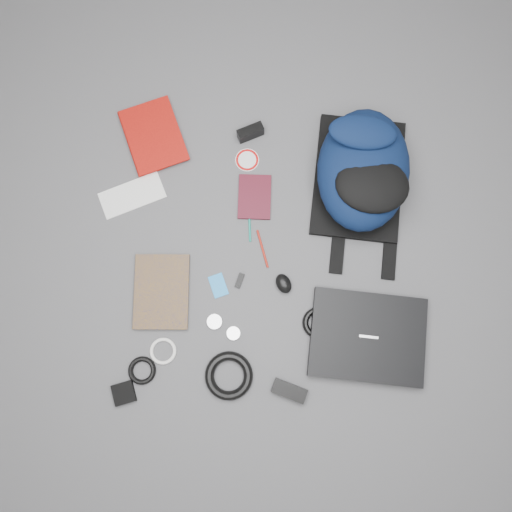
{
  "coord_description": "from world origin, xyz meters",
  "views": [
    {
      "loc": [
        -0.01,
        -0.31,
        1.77
      ],
      "look_at": [
        0.0,
        0.0,
        0.02
      ],
      "focal_mm": 35.0,
      "sensor_mm": 36.0,
      "label": 1
    }
  ],
  "objects_px": {
    "compact_camera": "(250,133)",
    "pouch": "(124,393)",
    "dvd_case": "(255,197)",
    "mouse": "(284,284)",
    "backpack": "(363,170)",
    "textbook_red": "(128,145)",
    "laptop": "(367,337)",
    "power_brick": "(289,391)",
    "comic_book": "(134,292)"
  },
  "relations": [
    {
      "from": "textbook_red",
      "to": "power_brick",
      "type": "bearing_deg",
      "value": -76.24
    },
    {
      "from": "textbook_red",
      "to": "dvd_case",
      "type": "relative_size",
      "value": 1.6
    },
    {
      "from": "dvd_case",
      "to": "compact_camera",
      "type": "xyz_separation_m",
      "value": [
        -0.01,
        0.24,
        0.02
      ]
    },
    {
      "from": "laptop",
      "to": "power_brick",
      "type": "distance_m",
      "value": 0.33
    },
    {
      "from": "dvd_case",
      "to": "mouse",
      "type": "distance_m",
      "value": 0.34
    },
    {
      "from": "textbook_red",
      "to": "comic_book",
      "type": "relative_size",
      "value": 1.01
    },
    {
      "from": "laptop",
      "to": "power_brick",
      "type": "height_order",
      "value": "laptop"
    },
    {
      "from": "dvd_case",
      "to": "power_brick",
      "type": "xyz_separation_m",
      "value": [
        0.1,
        -0.69,
        0.01
      ]
    },
    {
      "from": "textbook_red",
      "to": "mouse",
      "type": "height_order",
      "value": "mouse"
    },
    {
      "from": "textbook_red",
      "to": "comic_book",
      "type": "height_order",
      "value": "textbook_red"
    },
    {
      "from": "laptop",
      "to": "mouse",
      "type": "height_order",
      "value": "laptop"
    },
    {
      "from": "mouse",
      "to": "textbook_red",
      "type": "bearing_deg",
      "value": 112.76
    },
    {
      "from": "comic_book",
      "to": "mouse",
      "type": "relative_size",
      "value": 3.65
    },
    {
      "from": "dvd_case",
      "to": "pouch",
      "type": "distance_m",
      "value": 0.83
    },
    {
      "from": "laptop",
      "to": "dvd_case",
      "type": "relative_size",
      "value": 2.35
    },
    {
      "from": "dvd_case",
      "to": "mouse",
      "type": "relative_size",
      "value": 2.3
    },
    {
      "from": "backpack",
      "to": "pouch",
      "type": "distance_m",
      "value": 1.14
    },
    {
      "from": "laptop",
      "to": "mouse",
      "type": "distance_m",
      "value": 0.34
    },
    {
      "from": "power_brick",
      "to": "comic_book",
      "type": "bearing_deg",
      "value": 169.04
    },
    {
      "from": "textbook_red",
      "to": "mouse",
      "type": "distance_m",
      "value": 0.78
    },
    {
      "from": "textbook_red",
      "to": "dvd_case",
      "type": "height_order",
      "value": "textbook_red"
    },
    {
      "from": "dvd_case",
      "to": "mouse",
      "type": "xyz_separation_m",
      "value": [
        0.09,
        -0.33,
        0.01
      ]
    },
    {
      "from": "textbook_red",
      "to": "pouch",
      "type": "bearing_deg",
      "value": -108.36
    },
    {
      "from": "backpack",
      "to": "compact_camera",
      "type": "bearing_deg",
      "value": 163.22
    },
    {
      "from": "backpack",
      "to": "pouch",
      "type": "bearing_deg",
      "value": -130.53
    },
    {
      "from": "laptop",
      "to": "compact_camera",
      "type": "height_order",
      "value": "compact_camera"
    },
    {
      "from": "laptop",
      "to": "mouse",
      "type": "xyz_separation_m",
      "value": [
        -0.28,
        0.2,
        -0.0
      ]
    },
    {
      "from": "comic_book",
      "to": "mouse",
      "type": "bearing_deg",
      "value": 3.13
    },
    {
      "from": "compact_camera",
      "to": "pouch",
      "type": "bearing_deg",
      "value": -137.63
    },
    {
      "from": "compact_camera",
      "to": "dvd_case",
      "type": "bearing_deg",
      "value": -109.26
    },
    {
      "from": "laptop",
      "to": "pouch",
      "type": "height_order",
      "value": "laptop"
    },
    {
      "from": "textbook_red",
      "to": "comic_book",
      "type": "xyz_separation_m",
      "value": [
        0.03,
        -0.55,
        -0.0
      ]
    },
    {
      "from": "mouse",
      "to": "comic_book",
      "type": "bearing_deg",
      "value": 157.88
    },
    {
      "from": "laptop",
      "to": "textbook_red",
      "type": "distance_m",
      "value": 1.12
    },
    {
      "from": "laptop",
      "to": "mouse",
      "type": "bearing_deg",
      "value": 153.57
    },
    {
      "from": "dvd_case",
      "to": "pouch",
      "type": "relative_size",
      "value": 2.29
    },
    {
      "from": "comic_book",
      "to": "power_brick",
      "type": "distance_m",
      "value": 0.64
    },
    {
      "from": "mouse",
      "to": "backpack",
      "type": "bearing_deg",
      "value": 29.49
    },
    {
      "from": "compact_camera",
      "to": "mouse",
      "type": "xyz_separation_m",
      "value": [
        0.1,
        -0.57,
        -0.01
      ]
    },
    {
      "from": "laptop",
      "to": "power_brick",
      "type": "bearing_deg",
      "value": -139.95
    },
    {
      "from": "textbook_red",
      "to": "power_brick",
      "type": "distance_m",
      "value": 1.07
    },
    {
      "from": "textbook_red",
      "to": "power_brick",
      "type": "relative_size",
      "value": 2.29
    },
    {
      "from": "comic_book",
      "to": "compact_camera",
      "type": "relative_size",
      "value": 2.73
    },
    {
      "from": "textbook_red",
      "to": "mouse",
      "type": "bearing_deg",
      "value": -62.01
    },
    {
      "from": "compact_camera",
      "to": "pouch",
      "type": "relative_size",
      "value": 1.33
    },
    {
      "from": "laptop",
      "to": "dvd_case",
      "type": "xyz_separation_m",
      "value": [
        -0.38,
        0.52,
        -0.01
      ]
    },
    {
      "from": "dvd_case",
      "to": "laptop",
      "type": "bearing_deg",
      "value": -50.47
    },
    {
      "from": "textbook_red",
      "to": "mouse",
      "type": "relative_size",
      "value": 3.69
    },
    {
      "from": "dvd_case",
      "to": "compact_camera",
      "type": "relative_size",
      "value": 1.72
    },
    {
      "from": "laptop",
      "to": "textbook_red",
      "type": "height_order",
      "value": "laptop"
    }
  ]
}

